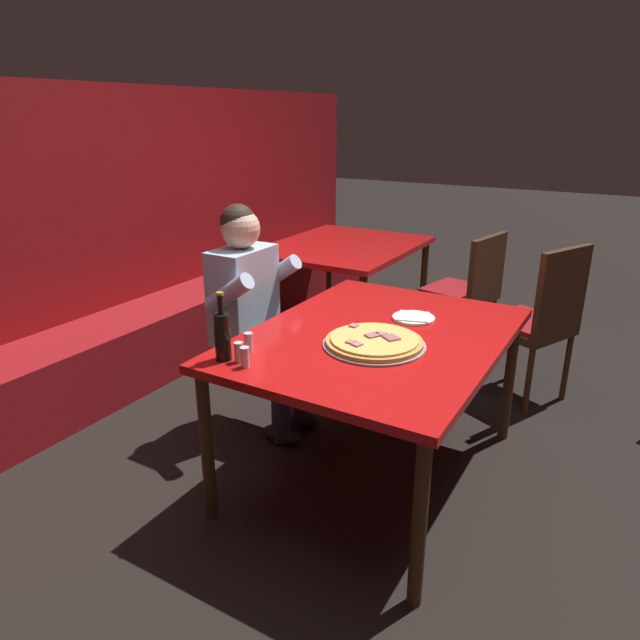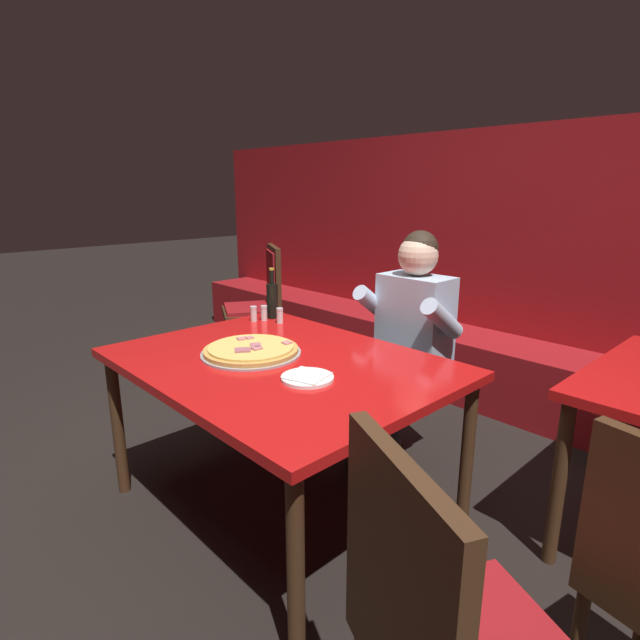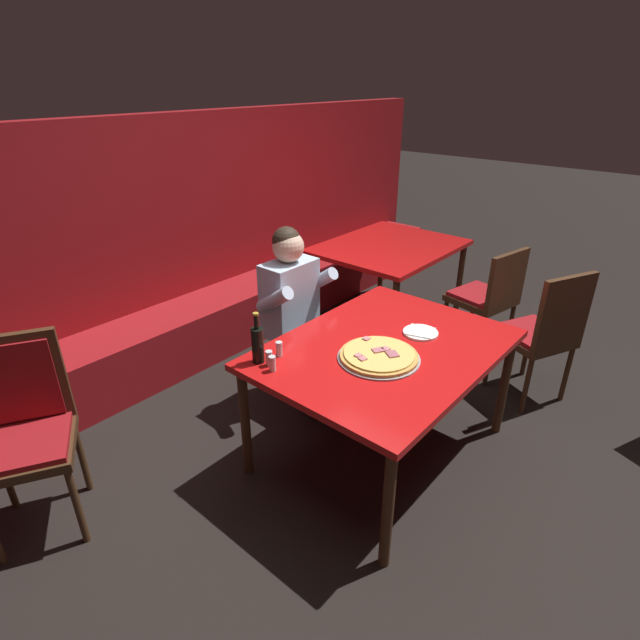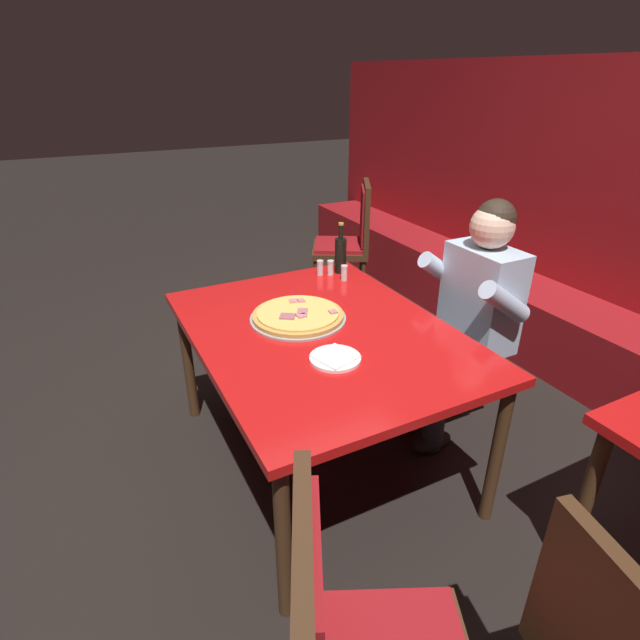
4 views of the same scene
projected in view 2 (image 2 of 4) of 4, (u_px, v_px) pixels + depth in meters
ground_plane at (283, 508)px, 2.39m from camera, size 24.00×24.00×0.00m
booth_wall_panel at (514, 265)px, 3.59m from camera, size 6.80×0.16×1.90m
booth_bench at (484, 369)px, 3.57m from camera, size 6.46×0.48×0.46m
main_dining_table at (280, 373)px, 2.21m from camera, size 1.46×1.10×0.76m
pizza at (251, 350)px, 2.26m from camera, size 0.45×0.45×0.05m
plate_white_paper at (307, 377)px, 1.96m from camera, size 0.21×0.21×0.02m
beer_bottle at (272, 299)px, 2.87m from camera, size 0.07×0.07×0.29m
shaker_parmesan at (264, 314)px, 2.83m from camera, size 0.04×0.04×0.09m
shaker_oregano at (280, 316)px, 2.78m from camera, size 0.04×0.04×0.09m
shaker_red_pepper_flakes at (254, 314)px, 2.81m from camera, size 0.04×0.04×0.09m
diner_seated_blue_shirt at (404, 339)px, 2.65m from camera, size 0.53×0.53×1.27m
dining_chair_near_left at (261, 300)px, 4.06m from camera, size 0.60×0.60×1.04m
dining_chair_side_aisle at (445, 634)px, 1.05m from camera, size 0.59×0.59×1.00m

